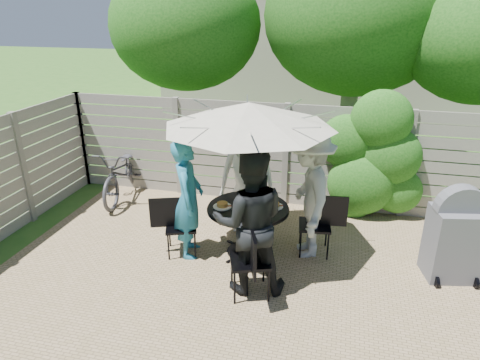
% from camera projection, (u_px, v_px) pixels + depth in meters
% --- Properties ---
extents(backyard_envelope, '(60.00, 60.00, 5.00)m').
position_uv_depth(backyard_envelope, '(325.00, 32.00, 13.35)').
color(backyard_envelope, '#2E591C').
rests_on(backyard_envelope, ground).
extents(patio_table, '(1.38, 1.38, 0.74)m').
position_uv_depth(patio_table, '(248.00, 221.00, 6.05)').
color(patio_table, black).
rests_on(patio_table, ground).
extents(umbrella, '(2.78, 2.78, 2.21)m').
position_uv_depth(umbrella, '(249.00, 115.00, 5.47)').
color(umbrella, silver).
rests_on(umbrella, ground).
extents(chair_back, '(0.51, 0.68, 0.90)m').
position_uv_depth(chair_back, '(247.00, 207.00, 7.04)').
color(chair_back, black).
rests_on(chair_back, ground).
extents(person_back, '(0.97, 0.75, 1.75)m').
position_uv_depth(person_back, '(247.00, 176.00, 6.68)').
color(person_back, white).
rests_on(person_back, ground).
extents(chair_left, '(0.68, 0.55, 0.89)m').
position_uv_depth(chair_left, '(181.00, 237.00, 6.14)').
color(chair_left, black).
rests_on(chair_left, ground).
extents(person_left, '(0.56, 0.71, 1.73)m').
position_uv_depth(person_left, '(188.00, 199.00, 5.91)').
color(person_left, teal).
rests_on(person_left, ground).
extents(chair_front, '(0.61, 0.76, 0.99)m').
position_uv_depth(chair_front, '(250.00, 274.00, 5.24)').
color(chair_front, black).
rests_on(chair_front, ground).
extents(person_front, '(1.06, 0.91, 1.87)m').
position_uv_depth(person_front, '(250.00, 223.00, 5.12)').
color(person_front, black).
rests_on(person_front, ground).
extents(chair_right, '(0.68, 0.49, 0.92)m').
position_uv_depth(chair_right, '(315.00, 236.00, 6.14)').
color(chair_right, black).
rests_on(chair_right, ground).
extents(person_right, '(0.97, 1.34, 1.86)m').
position_uv_depth(person_right, '(308.00, 194.00, 5.90)').
color(person_right, '#ACACA7').
rests_on(person_right, ground).
extents(plate_back, '(0.26, 0.26, 0.06)m').
position_uv_depth(plate_back, '(248.00, 195.00, 6.29)').
color(plate_back, white).
rests_on(plate_back, patio_table).
extents(plate_left, '(0.26, 0.26, 0.06)m').
position_uv_depth(plate_left, '(222.00, 205.00, 5.95)').
color(plate_left, white).
rests_on(plate_left, patio_table).
extents(plate_front, '(0.26, 0.26, 0.06)m').
position_uv_depth(plate_front, '(249.00, 217.00, 5.62)').
color(plate_front, white).
rests_on(plate_front, patio_table).
extents(plate_right, '(0.26, 0.26, 0.06)m').
position_uv_depth(plate_right, '(274.00, 205.00, 5.96)').
color(plate_right, white).
rests_on(plate_right, patio_table).
extents(glass_back, '(0.07, 0.07, 0.14)m').
position_uv_depth(glass_back, '(240.00, 195.00, 6.18)').
color(glass_back, silver).
rests_on(glass_back, patio_table).
extents(glass_front, '(0.07, 0.07, 0.14)m').
position_uv_depth(glass_front, '(256.00, 211.00, 5.70)').
color(glass_front, silver).
rests_on(glass_front, patio_table).
extents(glass_right, '(0.07, 0.07, 0.14)m').
position_uv_depth(glass_right, '(266.00, 199.00, 6.04)').
color(glass_right, silver).
rests_on(glass_right, patio_table).
extents(syrup_jug, '(0.09, 0.09, 0.16)m').
position_uv_depth(syrup_jug, '(244.00, 200.00, 5.98)').
color(syrup_jug, '#59280C').
rests_on(syrup_jug, patio_table).
extents(coffee_cup, '(0.08, 0.08, 0.12)m').
position_uv_depth(coffee_cup, '(255.00, 196.00, 6.14)').
color(coffee_cup, '#C6B293').
rests_on(coffee_cup, patio_table).
extents(bicycle, '(0.90, 1.94, 0.98)m').
position_uv_depth(bicycle, '(124.00, 172.00, 7.92)').
color(bicycle, '#333338').
rests_on(bicycle, ground).
extents(bbq_grill, '(0.72, 0.61, 1.30)m').
position_uv_depth(bbq_grill, '(455.00, 237.00, 5.48)').
color(bbq_grill, '#525156').
rests_on(bbq_grill, ground).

